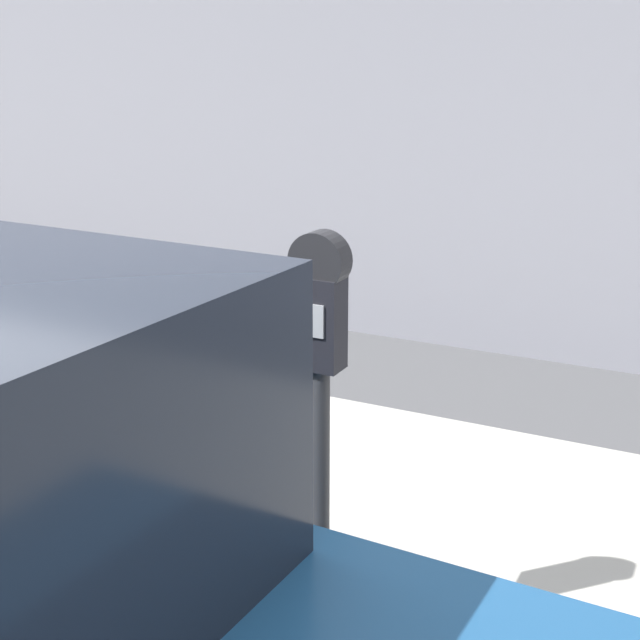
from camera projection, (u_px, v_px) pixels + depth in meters
sidewalk at (324, 521)px, 4.48m from camera, size 24.00×2.80×0.11m
parking_meter at (320, 377)px, 3.23m from camera, size 0.21×0.12×1.62m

